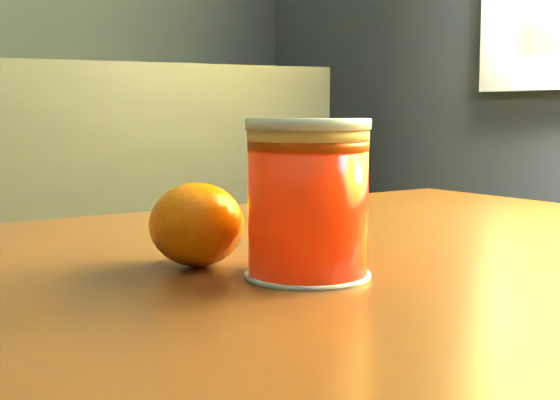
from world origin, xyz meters
TOP-DOWN VIEW (x-y plane):
  - table at (0.96, 0.16)m, footprint 0.99×0.75m
  - juice_glass at (0.91, 0.09)m, footprint 0.09×0.09m
  - orange_front at (0.85, 0.16)m, footprint 0.09×0.09m
  - orange_back at (0.91, 0.11)m, footprint 0.09×0.09m

SIDE VIEW (x-z plane):
  - table at x=0.96m, z-range 0.26..0.95m
  - orange_front at x=0.85m, z-range 0.69..0.75m
  - orange_back at x=0.91m, z-range 0.69..0.75m
  - juice_glass at x=0.91m, z-range 0.69..0.80m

